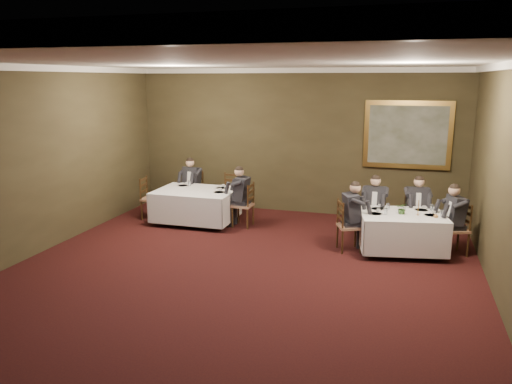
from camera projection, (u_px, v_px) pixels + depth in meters
The scene contains 26 objects.
ground at pixel (226, 290), 7.86m from camera, with size 10.00×10.00×0.00m, color black.
ceiling at pixel (223, 61), 7.08m from camera, with size 8.00×10.00×0.10m, color silver.
back_wall at pixel (296, 142), 12.14m from camera, with size 8.00×0.10×3.50m, color #352D1A.
left_wall at pixel (7, 168), 8.59m from camera, with size 0.10×10.00×3.50m, color #352D1A.
crown_molding at pixel (223, 65), 7.09m from camera, with size 8.00×10.00×0.12m.
table_main at pixel (401, 230), 9.47m from camera, with size 1.76×1.47×0.67m.
table_second at pixel (196, 203), 11.46m from camera, with size 1.81×1.38×0.67m.
chair_main_backleft at pixel (374, 225), 10.32m from camera, with size 0.45×0.43×1.00m.
diner_main_backleft at pixel (374, 215), 10.26m from camera, with size 0.42×0.48×1.35m.
chair_main_backright at pixel (415, 227), 10.24m from camera, with size 0.51×0.49×1.00m.
diner_main_backright at pixel (416, 216), 10.18m from camera, with size 0.48×0.54×1.35m.
chair_main_endleft at pixel (348, 236), 9.60m from camera, with size 0.55×0.57×1.00m.
diner_main_endleft at pixel (350, 225), 9.55m from camera, with size 0.60×0.55×1.35m.
chair_main_endright at pixel (454, 240), 9.40m from camera, with size 0.55×0.56×1.00m.
diner_main_endright at pixel (455, 228), 9.35m from camera, with size 0.59×0.55×1.35m.
chair_sec_backleft at pixel (193, 200), 12.50m from camera, with size 0.49×0.47×1.00m.
diner_sec_backleft at pixel (193, 191), 12.44m from camera, with size 0.46×0.53×1.35m.
chair_sec_backright at pixel (229, 202), 12.23m from camera, with size 0.47×0.45×1.00m.
chair_sec_endright at pixel (243, 214), 11.18m from camera, with size 0.44×0.46×1.00m.
diner_sec_endright at pixel (243, 204), 11.14m from camera, with size 0.50×0.43×1.35m.
chair_sec_endleft at pixel (152, 207), 11.81m from camera, with size 0.46×0.48×1.00m.
centerpiece at pixel (402, 208), 9.35m from camera, with size 0.21×0.18×0.24m, color #2D5926.
candlestick at pixel (418, 207), 9.27m from camera, with size 0.06×0.06×0.43m.
place_setting_table_main at pixel (381, 207), 9.76m from camera, with size 0.33×0.31×0.14m.
place_setting_table_second at pixel (186, 184), 11.88m from camera, with size 0.33×0.31×0.14m.
painting at pixel (407, 135), 11.29m from camera, with size 1.93×0.09×1.53m.
Camera 1 is at (2.56, -6.87, 3.25)m, focal length 35.00 mm.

